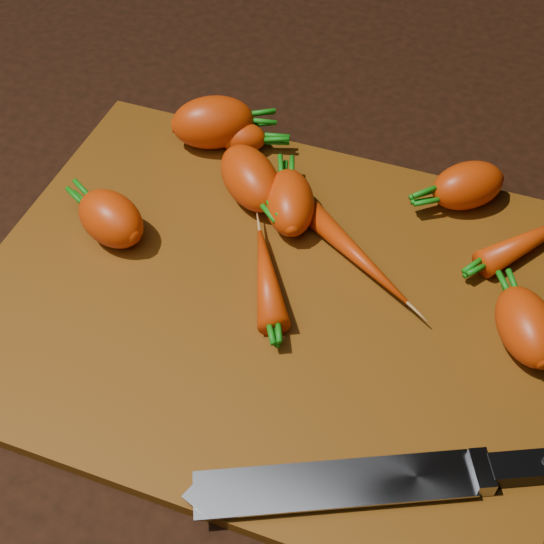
% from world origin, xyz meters
% --- Properties ---
extents(ground, '(2.00, 2.00, 0.01)m').
position_xyz_m(ground, '(0.00, 0.00, -0.01)').
color(ground, black).
extents(cutting_board, '(0.50, 0.40, 0.01)m').
position_xyz_m(cutting_board, '(0.00, 0.00, 0.01)').
color(cutting_board, '#5C3209').
rests_on(cutting_board, ground).
extents(carrot_0, '(0.10, 0.09, 0.05)m').
position_xyz_m(carrot_0, '(-0.12, 0.17, 0.04)').
color(carrot_0, '#BF380C').
rests_on(carrot_0, cutting_board).
extents(carrot_1, '(0.08, 0.07, 0.05)m').
position_xyz_m(carrot_1, '(-0.16, 0.02, 0.04)').
color(carrot_1, '#BF380C').
rests_on(carrot_1, cutting_board).
extents(carrot_2, '(0.09, 0.09, 0.05)m').
position_xyz_m(carrot_2, '(-0.06, 0.11, 0.04)').
color(carrot_2, '#BF380C').
rests_on(carrot_2, cutting_board).
extents(carrot_3, '(0.07, 0.09, 0.05)m').
position_xyz_m(carrot_3, '(-0.01, 0.09, 0.03)').
color(carrot_3, '#BF380C').
rests_on(carrot_3, cutting_board).
extents(carrot_4, '(0.08, 0.08, 0.04)m').
position_xyz_m(carrot_4, '(0.14, 0.17, 0.03)').
color(carrot_4, '#BF380C').
rests_on(carrot_4, cutting_board).
extents(carrot_5, '(0.05, 0.04, 0.03)m').
position_xyz_m(carrot_5, '(-0.09, 0.17, 0.03)').
color(carrot_5, '#BF380C').
rests_on(carrot_5, cutting_board).
extents(carrot_6, '(0.08, 0.09, 0.04)m').
position_xyz_m(carrot_6, '(0.21, 0.02, 0.03)').
color(carrot_6, '#BF380C').
rests_on(carrot_6, cutting_board).
extents(carrot_7, '(0.10, 0.11, 0.03)m').
position_xyz_m(carrot_7, '(0.21, 0.13, 0.02)').
color(carrot_7, '#BF380C').
rests_on(carrot_7, cutting_board).
extents(carrot_8, '(0.12, 0.09, 0.02)m').
position_xyz_m(carrot_8, '(0.06, 0.06, 0.02)').
color(carrot_8, '#BF380C').
rests_on(carrot_8, cutting_board).
extents(carrot_9, '(0.07, 0.11, 0.03)m').
position_xyz_m(carrot_9, '(-0.00, 0.01, 0.03)').
color(carrot_9, '#BF380C').
rests_on(carrot_9, cutting_board).
extents(knife, '(0.30, 0.16, 0.02)m').
position_xyz_m(knife, '(0.12, -0.14, 0.02)').
color(knife, gray).
rests_on(knife, cutting_board).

